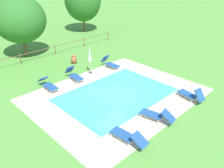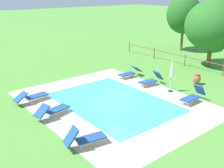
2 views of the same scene
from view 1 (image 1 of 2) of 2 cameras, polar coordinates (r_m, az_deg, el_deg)
name	(u,v)px [view 1 (image 1 of 2)]	position (r m, az deg, el deg)	size (l,w,h in m)	color
ground_plane	(116,95)	(15.90, 1.04, -2.61)	(160.00, 160.00, 0.00)	#518E38
pool_deck_paving	(116,94)	(15.90, 1.04, -2.60)	(11.11, 8.85, 0.01)	beige
swimming_pool_water	(116,94)	(15.90, 1.04, -2.60)	(7.50, 5.25, 0.01)	#42CCD6
pool_coping_rim	(116,94)	(15.90, 1.04, -2.58)	(7.98, 5.73, 0.01)	beige
sun_lounger_north_near_steps	(48,84)	(17.06, -15.51, -0.09)	(0.66, 2.03, 0.82)	navy
sun_lounger_north_mid	(127,136)	(11.77, 3.84, -12.71)	(0.76, 2.09, 0.75)	navy
sun_lounger_north_far	(74,75)	(18.06, -9.33, 2.22)	(0.80, 1.93, 0.98)	navy
sun_lounger_north_end	(156,115)	(13.43, 10.83, -7.47)	(1.00, 2.09, 0.82)	navy
sun_lounger_south_near_corner	(110,63)	(20.01, -0.48, 5.14)	(0.63, 1.84, 1.01)	navy
sun_lounger_south_mid	(191,95)	(15.95, 18.87, -2.48)	(0.90, 1.91, 1.01)	navy
patio_umbrella_closed_row_west	(90,56)	(18.64, -5.52, 6.90)	(0.32, 0.32, 2.30)	#383838
terracotta_urn_near_fence	(74,59)	(21.07, -9.36, 6.01)	(0.55, 0.55, 0.80)	#A85B38
perimeter_fence	(38,52)	(22.84, -17.70, 7.48)	(18.10, 0.08, 1.05)	brown
tree_west_mid	(83,0)	(31.35, -7.24, 19.89)	(4.61, 4.61, 6.74)	brown
tree_centre	(20,20)	(23.36, -21.76, 14.52)	(4.67, 4.67, 5.67)	brown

